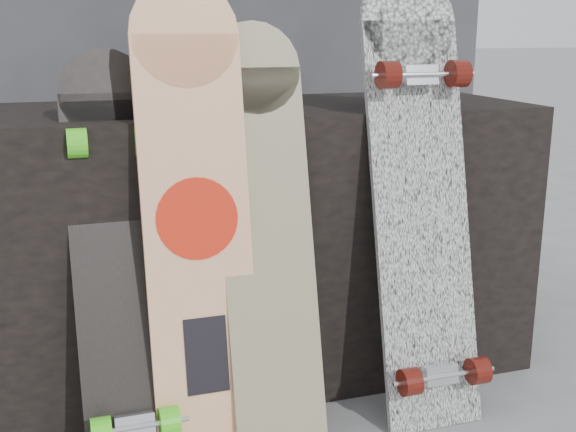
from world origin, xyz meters
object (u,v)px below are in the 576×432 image
object	(u,v)px
longboard_cascadia	(421,192)
vendor_table	(251,240)
skateboard_dark	(119,253)
longboard_geisha	(196,211)
longboard_celtic	(267,226)

from	to	relation	value
longboard_cascadia	vendor_table	bearing A→B (deg)	134.17
longboard_cascadia	skateboard_dark	distance (m)	0.78
longboard_geisha	vendor_table	bearing A→B (deg)	57.88
longboard_geisha	longboard_cascadia	distance (m)	0.59
vendor_table	longboard_celtic	distance (m)	0.40
vendor_table	longboard_cascadia	size ratio (longest dim) A/B	1.37
longboard_geisha	longboard_cascadia	xyz separation A→B (m)	(0.59, 0.00, 0.01)
vendor_table	longboard_cascadia	world-z (taller)	longboard_cascadia
vendor_table	skateboard_dark	bearing A→B (deg)	-141.41
longboard_cascadia	skateboard_dark	xyz separation A→B (m)	(-0.77, 0.04, -0.10)
longboard_cascadia	skateboard_dark	size ratio (longest dim) A/B	1.20
longboard_celtic	skateboard_dark	distance (m)	0.36
vendor_table	longboard_celtic	world-z (taller)	longboard_celtic
longboard_geisha	skateboard_dark	bearing A→B (deg)	167.01
longboard_geisha	longboard_cascadia	world-z (taller)	longboard_cascadia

